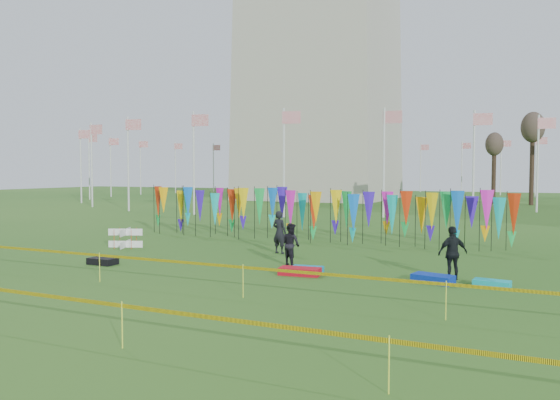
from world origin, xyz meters
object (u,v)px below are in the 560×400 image
at_px(kite_bag_red, 300,271).
at_px(kite_bag_teal, 492,283).
at_px(person_mid, 291,244).
at_px(kite_bag_black, 103,261).
at_px(kite_bag_turquoise, 307,269).
at_px(kite_bag_blue, 433,279).
at_px(person_left, 279,232).
at_px(person_right, 453,253).
at_px(box_kite, 125,238).

xyz_separation_m(kite_bag_red, kite_bag_teal, (5.80, 0.70, -0.02)).
relative_size(person_mid, kite_bag_black, 1.49).
distance_m(person_mid, kite_bag_black, 6.86).
xyz_separation_m(kite_bag_turquoise, kite_bag_red, (-0.05, -0.53, 0.02)).
height_order(kite_bag_blue, kite_bag_black, kite_bag_blue).
distance_m(person_left, person_right, 7.65).
relative_size(person_mid, kite_bag_red, 1.15).
xyz_separation_m(person_mid, kite_bag_blue, (5.14, -1.02, -0.64)).
bearing_deg(person_right, box_kite, -43.70).
distance_m(kite_bag_blue, kite_bag_red, 4.17).
relative_size(person_right, kite_bag_blue, 1.40).
bearing_deg(kite_bag_teal, kite_bag_blue, -175.07).
distance_m(person_right, kite_bag_turquoise, 4.68).
height_order(kite_bag_turquoise, kite_bag_black, kite_bag_black).
xyz_separation_m(person_mid, kite_bag_turquoise, (1.06, -1.05, -0.66)).
distance_m(kite_bag_blue, kite_bag_teal, 1.67).
distance_m(person_left, person_mid, 2.86).
bearing_deg(kite_bag_black, box_kite, 120.02).
height_order(box_kite, person_left, person_left).
relative_size(person_right, kite_bag_teal, 1.64).
bearing_deg(kite_bag_blue, kite_bag_red, -172.29).
relative_size(kite_bag_red, kite_bag_teal, 1.30).
relative_size(box_kite, person_mid, 0.56).
relative_size(box_kite, kite_bag_turquoise, 0.83).
height_order(person_mid, person_right, person_right).
bearing_deg(person_left, person_right, 171.85).
xyz_separation_m(box_kite, kite_bag_blue, (13.58, -2.07, -0.30)).
xyz_separation_m(box_kite, kite_bag_turquoise, (9.50, -2.10, -0.33)).
relative_size(kite_bag_blue, kite_bag_black, 1.17).
bearing_deg(kite_bag_black, kite_bag_turquoise, 12.61).
relative_size(person_mid, kite_bag_turquoise, 1.47).
distance_m(box_kite, kite_bag_turquoise, 9.73).
xyz_separation_m(person_right, kite_bag_black, (-11.89, -2.43, -0.72)).
bearing_deg(person_mid, kite_bag_blue, -162.79).
relative_size(person_left, person_mid, 1.16).
bearing_deg(box_kite, person_mid, -7.10).
xyz_separation_m(person_left, kite_bag_blue, (6.71, -3.41, -0.75)).
height_order(box_kite, kite_bag_turquoise, box_kite).
distance_m(box_kite, kite_bag_red, 9.81).
xyz_separation_m(box_kite, person_left, (6.88, 1.34, 0.45)).
height_order(box_kite, kite_bag_black, box_kite).
bearing_deg(person_mid, person_left, -28.48).
height_order(kite_bag_red, kite_bag_black, kite_bag_red).
bearing_deg(kite_bag_turquoise, kite_bag_blue, 0.44).
bearing_deg(kite_bag_blue, box_kite, 171.35).
distance_m(box_kite, person_left, 7.02).
bearing_deg(kite_bag_turquoise, kite_bag_red, -95.52).
relative_size(kite_bag_blue, kite_bag_red, 0.90).
bearing_deg(kite_bag_blue, person_left, 153.04).
bearing_deg(box_kite, person_left, 11.07).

